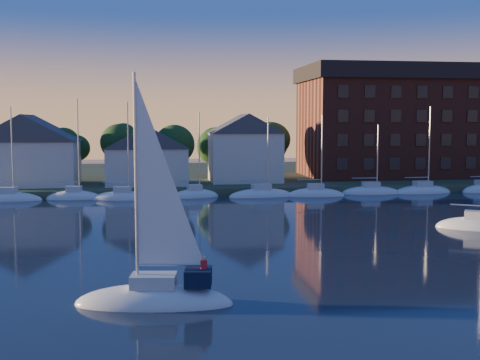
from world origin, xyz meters
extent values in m
plane|color=black|center=(0.00, 0.00, 0.00)|extent=(260.00, 260.00, 0.00)
cube|color=#344226|center=(0.00, 75.00, 0.00)|extent=(160.00, 50.00, 2.00)
cube|color=brown|center=(0.00, 52.00, 0.00)|extent=(120.00, 3.00, 1.00)
cube|color=silver|center=(-22.00, 58.00, 4.00)|extent=(13.00, 9.00, 6.00)
cube|color=silver|center=(-6.00, 57.00, 3.50)|extent=(11.00, 8.00, 5.00)
cube|color=silver|center=(8.00, 59.00, 4.50)|extent=(10.00, 8.00, 7.00)
cube|color=brown|center=(34.00, 65.00, 8.50)|extent=(30.00, 16.00, 15.00)
cube|color=black|center=(34.00, 65.00, 17.20)|extent=(31.00, 17.00, 2.40)
cylinder|color=#342517|center=(-26.00, 63.00, 2.75)|extent=(0.50, 0.50, 3.50)
sphere|color=#1A3814|center=(-26.00, 63.00, 7.20)|extent=(5.40, 5.40, 5.40)
cylinder|color=#342517|center=(-18.00, 63.00, 2.75)|extent=(0.50, 0.50, 3.50)
sphere|color=#1A3814|center=(-18.00, 63.00, 7.20)|extent=(5.40, 5.40, 5.40)
cylinder|color=#342517|center=(-10.00, 63.00, 2.75)|extent=(0.50, 0.50, 3.50)
sphere|color=#1A3814|center=(-10.00, 63.00, 7.20)|extent=(5.40, 5.40, 5.40)
cylinder|color=#342517|center=(-2.00, 63.00, 2.75)|extent=(0.50, 0.50, 3.50)
sphere|color=#1A3814|center=(-2.00, 63.00, 7.20)|extent=(5.40, 5.40, 5.40)
cylinder|color=#342517|center=(6.00, 63.00, 2.75)|extent=(0.50, 0.50, 3.50)
sphere|color=#1A3814|center=(6.00, 63.00, 7.20)|extent=(5.40, 5.40, 5.40)
cylinder|color=#342517|center=(14.00, 63.00, 2.75)|extent=(0.50, 0.50, 3.50)
sphere|color=#1A3814|center=(14.00, 63.00, 7.20)|extent=(5.40, 5.40, 5.40)
cylinder|color=#342517|center=(22.00, 63.00, 2.75)|extent=(0.50, 0.50, 3.50)
sphere|color=#1A3814|center=(22.00, 63.00, 7.20)|extent=(5.40, 5.40, 5.40)
cylinder|color=#342517|center=(30.00, 63.00, 2.75)|extent=(0.50, 0.50, 3.50)
sphere|color=#1A3814|center=(30.00, 63.00, 7.20)|extent=(5.40, 5.40, 5.40)
cylinder|color=#342517|center=(38.00, 63.00, 2.75)|extent=(0.50, 0.50, 3.50)
sphere|color=#1A3814|center=(38.00, 63.00, 7.20)|extent=(5.40, 5.40, 5.40)
cylinder|color=#342517|center=(46.00, 63.00, 2.75)|extent=(0.50, 0.50, 3.50)
sphere|color=#1A3814|center=(46.00, 63.00, 7.20)|extent=(5.40, 5.40, 5.40)
cylinder|color=#A5A8AD|center=(-23.25, 49.00, 5.95)|extent=(0.16, 0.16, 10.00)
ellipsoid|color=silver|center=(-16.00, 49.00, 0.00)|extent=(7.50, 2.40, 2.20)
cube|color=silver|center=(-16.00, 49.00, 1.30)|extent=(2.10, 1.32, 0.70)
cylinder|color=#A5A8AD|center=(-15.25, 49.00, 5.95)|extent=(0.16, 0.16, 10.00)
cylinder|color=#A5A8AD|center=(-16.82, 49.00, 2.15)|extent=(3.15, 0.12, 0.12)
ellipsoid|color=silver|center=(-8.00, 49.00, 0.00)|extent=(7.50, 2.40, 2.20)
cube|color=silver|center=(-8.00, 49.00, 1.30)|extent=(2.10, 1.32, 0.70)
cylinder|color=#A5A8AD|center=(-7.25, 49.00, 5.95)|extent=(0.16, 0.16, 10.00)
cylinder|color=#A5A8AD|center=(-8.82, 49.00, 2.15)|extent=(3.15, 0.12, 0.12)
ellipsoid|color=silver|center=(0.00, 49.00, 0.00)|extent=(7.50, 2.40, 2.20)
cube|color=silver|center=(0.00, 49.00, 1.30)|extent=(2.10, 1.32, 0.70)
cylinder|color=#A5A8AD|center=(0.75, 49.00, 5.95)|extent=(0.16, 0.16, 10.00)
cylinder|color=#A5A8AD|center=(-0.82, 49.00, 2.15)|extent=(3.15, 0.12, 0.12)
ellipsoid|color=silver|center=(8.00, 49.00, 0.00)|extent=(7.50, 2.40, 2.20)
cube|color=silver|center=(8.00, 49.00, 1.30)|extent=(2.10, 1.32, 0.70)
cylinder|color=#A5A8AD|center=(8.75, 49.00, 5.95)|extent=(0.16, 0.16, 10.00)
cylinder|color=#A5A8AD|center=(7.17, 49.00, 2.15)|extent=(3.15, 0.12, 0.12)
ellipsoid|color=silver|center=(16.00, 49.00, 0.00)|extent=(7.50, 2.40, 2.20)
cube|color=silver|center=(16.00, 49.00, 1.30)|extent=(2.10, 1.32, 0.70)
cylinder|color=#A5A8AD|center=(16.75, 49.00, 5.95)|extent=(0.16, 0.16, 10.00)
cylinder|color=#A5A8AD|center=(15.18, 49.00, 2.15)|extent=(3.15, 0.12, 0.12)
ellipsoid|color=silver|center=(24.00, 49.00, 0.00)|extent=(7.50, 2.40, 2.20)
cube|color=silver|center=(24.00, 49.00, 1.30)|extent=(2.10, 1.32, 0.70)
cylinder|color=#A5A8AD|center=(24.75, 49.00, 5.95)|extent=(0.16, 0.16, 10.00)
cylinder|color=#A5A8AD|center=(23.18, 49.00, 2.15)|extent=(3.15, 0.12, 0.12)
ellipsoid|color=silver|center=(32.00, 49.00, 0.00)|extent=(7.50, 2.40, 2.20)
cube|color=silver|center=(32.00, 49.00, 1.30)|extent=(2.10, 1.32, 0.70)
cylinder|color=#A5A8AD|center=(32.75, 49.00, 5.95)|extent=(0.16, 0.16, 10.00)
cylinder|color=#A5A8AD|center=(31.18, 49.00, 2.15)|extent=(3.15, 0.12, 0.12)
ellipsoid|color=silver|center=(-5.26, 4.34, 0.00)|extent=(8.75, 3.88, 2.20)
cube|color=silver|center=(-5.26, 4.34, 1.30)|extent=(2.55, 1.81, 0.70)
cylinder|color=#A5A8AD|center=(-6.10, 4.46, 6.58)|extent=(0.16, 0.16, 11.27)
cylinder|color=#A5A8AD|center=(-4.34, 4.21, 2.15)|extent=(3.53, 0.62, 0.12)
cube|color=black|center=(-2.92, 4.01, 1.50)|extent=(1.61, 1.81, 0.90)
ellipsoid|color=silver|center=(23.57, 22.87, 0.00)|extent=(7.16, 5.59, 2.20)
cube|color=silver|center=(23.57, 22.87, 1.30)|extent=(2.33, 2.11, 0.70)
cylinder|color=#A5A8AD|center=(22.91, 23.26, 2.15)|extent=(2.56, 1.61, 0.12)
camera|label=1|loc=(-5.20, -27.10, 9.69)|focal=45.00mm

